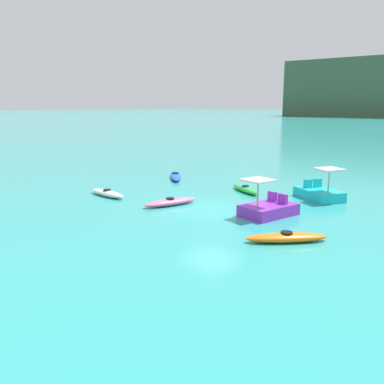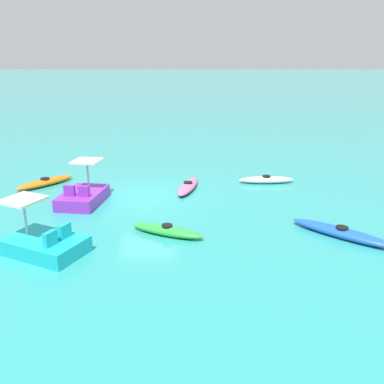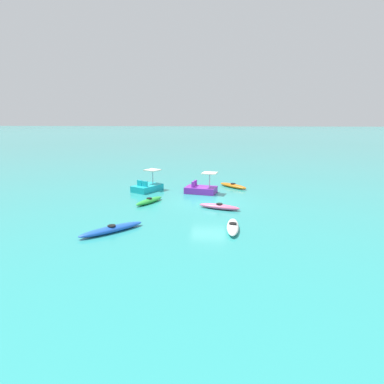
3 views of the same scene
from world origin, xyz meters
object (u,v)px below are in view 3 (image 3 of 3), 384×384
at_px(kayak_pink, 219,207).
at_px(pedal_boat_cyan, 147,187).
at_px(kayak_green, 149,201).
at_px(pedal_boat_purple, 201,189).
at_px(kayak_blue, 112,229).
at_px(kayak_white, 233,227).
at_px(kayak_orange, 233,186).

xyz_separation_m(kayak_pink, pedal_boat_cyan, (4.70, 6.01, 0.17)).
bearing_deg(pedal_boat_cyan, kayak_green, -163.72).
height_order(pedal_boat_purple, pedal_boat_cyan, same).
relative_size(kayak_blue, kayak_pink, 1.06).
bearing_deg(kayak_green, kayak_white, -130.03).
height_order(kayak_blue, kayak_pink, same).
distance_m(kayak_orange, kayak_green, 8.31).
bearing_deg(pedal_boat_purple, kayak_pink, -160.67).
xyz_separation_m(kayak_blue, kayak_green, (5.87, -0.51, 0.00)).
height_order(kayak_orange, kayak_green, same).
bearing_deg(kayak_green, kayak_orange, -45.50).
relative_size(kayak_orange, kayak_green, 0.98).
bearing_deg(kayak_blue, pedal_boat_cyan, 3.47).
relative_size(pedal_boat_purple, pedal_boat_cyan, 0.94).
xyz_separation_m(kayak_pink, kayak_green, (0.95, 4.92, -0.00)).
bearing_deg(kayak_green, pedal_boat_cyan, 16.28).
bearing_deg(kayak_white, pedal_boat_cyan, 38.53).
bearing_deg(kayak_white, kayak_green, 49.97).
bearing_deg(kayak_green, kayak_blue, 175.00).
xyz_separation_m(kayak_green, pedal_boat_purple, (3.50, -3.36, 0.17)).
height_order(kayak_pink, kayak_orange, same).
distance_m(kayak_blue, pedal_boat_purple, 10.13).
height_order(kayak_green, pedal_boat_purple, pedal_boat_purple).
bearing_deg(kayak_blue, pedal_boat_purple, -22.45).
bearing_deg(kayak_blue, kayak_green, -5.00).
xyz_separation_m(kayak_pink, pedal_boat_purple, (4.45, 1.56, 0.17)).
xyz_separation_m(kayak_white, pedal_boat_cyan, (8.56, 6.82, 0.17)).
bearing_deg(kayak_green, kayak_pink, -100.92).
height_order(kayak_pink, pedal_boat_cyan, pedal_boat_cyan).
bearing_deg(kayak_orange, kayak_white, 178.89).
relative_size(kayak_blue, kayak_green, 1.13).
height_order(kayak_orange, kayak_white, same).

